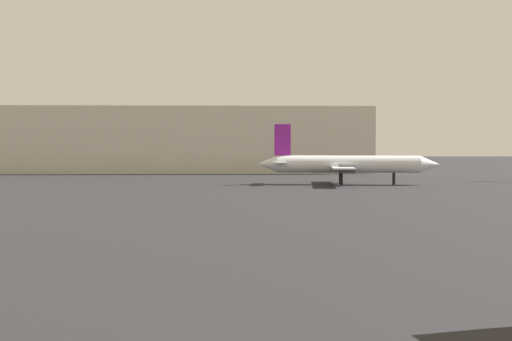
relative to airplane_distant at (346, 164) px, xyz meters
The scene contains 2 objects.
airplane_distant is the anchor object (origin of this frame).
terminal_building 56.98m from the airplane_distant, 125.46° to the left, with size 89.69×26.24×13.45m, color beige.
Camera 1 is at (-1.84, -10.59, 5.64)m, focal length 42.97 mm.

